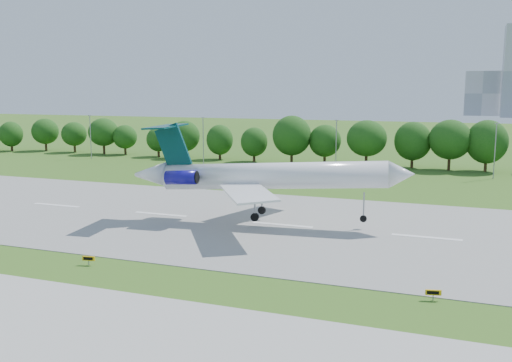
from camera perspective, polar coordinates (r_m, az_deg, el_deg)
name	(u,v)px	position (r m, az deg, el deg)	size (l,w,h in m)	color
ground	(52,259)	(70.66, -19.74, -7.34)	(600.00, 600.00, 0.00)	#315A17
runway	(161,214)	(90.46, -9.51, -3.32)	(400.00, 45.00, 0.08)	gray
tree_line	(288,140)	(150.67, 3.26, 4.15)	(288.40, 8.40, 10.40)	#382314
light_poles	(267,142)	(141.98, 1.09, 3.91)	(175.90, 0.25, 12.19)	gray
airliner	(259,175)	(81.96, 0.33, 0.62)	(41.11, 29.69, 13.65)	white
taxi_sign_centre	(89,259)	(66.75, -16.40, -7.45)	(1.47, 0.44, 1.03)	gray
taxi_sign_right	(433,293)	(56.37, 17.31, -10.62)	(1.46, 0.49, 1.03)	gray
service_vehicle_a	(178,160)	(153.21, -7.80, 2.07)	(1.35, 3.88, 1.28)	silver
service_vehicle_b	(179,160)	(154.29, -7.66, 2.10)	(1.38, 3.42, 1.17)	silver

